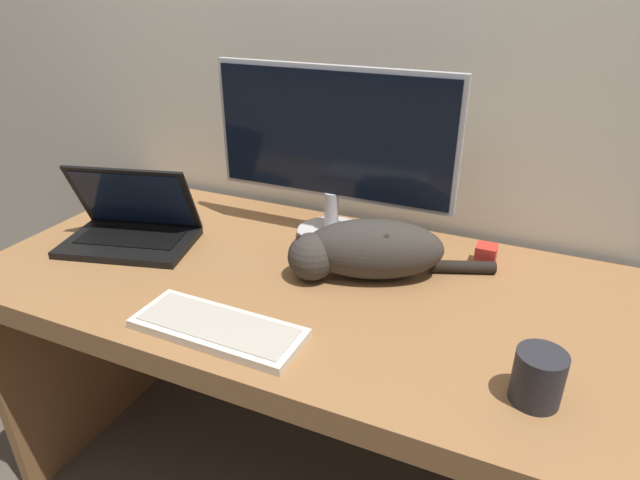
% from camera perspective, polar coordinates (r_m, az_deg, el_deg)
% --- Properties ---
extents(wall_back, '(6.40, 0.06, 2.60)m').
position_cam_1_polar(wall_back, '(1.59, 5.26, 20.92)').
color(wall_back, beige).
rests_on(wall_back, ground_plane).
extents(desk, '(1.62, 0.79, 0.77)m').
position_cam_1_polar(desk, '(1.43, -2.00, -9.31)').
color(desk, olive).
rests_on(desk, ground_plane).
extents(monitor, '(0.68, 0.20, 0.48)m').
position_cam_1_polar(monitor, '(1.45, 1.33, 9.92)').
color(monitor, '#B2B2B7').
rests_on(monitor, desk).
extents(laptop, '(0.39, 0.30, 0.22)m').
position_cam_1_polar(laptop, '(1.58, -19.52, 1.19)').
color(laptop, black).
rests_on(laptop, desk).
extents(external_keyboard, '(0.37, 0.15, 0.02)m').
position_cam_1_polar(external_keyboard, '(1.16, -10.82, -9.22)').
color(external_keyboard, beige).
rests_on(external_keyboard, desk).
extents(cat, '(0.48, 0.28, 0.15)m').
position_cam_1_polar(cat, '(1.32, 4.91, -0.95)').
color(cat, '#332D28').
rests_on(cat, desk).
extents(coffee_mug, '(0.09, 0.09, 0.10)m').
position_cam_1_polar(coffee_mug, '(1.03, 22.24, -13.40)').
color(coffee_mug, '#232328').
rests_on(coffee_mug, desk).
extents(small_toy, '(0.05, 0.05, 0.05)m').
position_cam_1_polar(small_toy, '(1.46, 17.26, -1.49)').
color(small_toy, red).
rests_on(small_toy, desk).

